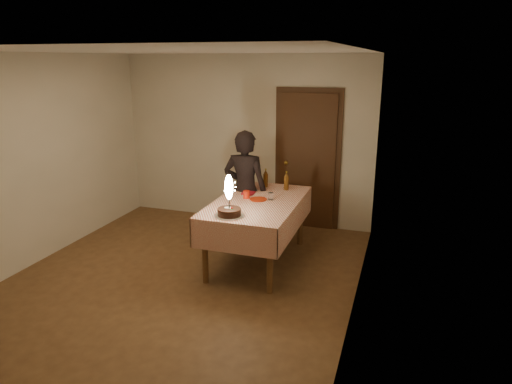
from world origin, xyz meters
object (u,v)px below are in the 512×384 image
birthday_cake (229,205)px  red_cup (247,195)px  clear_cup (271,196)px  cola_bottle (247,176)px  dining_table (257,209)px  red_plate (258,199)px  amber_bottle_left (266,178)px  amber_bottle_right (286,181)px  photographer (245,190)px

birthday_cake → red_cup: 0.70m
clear_cup → cola_bottle: size_ratio=0.28×
dining_table → red_plate: red_plate is taller
birthday_cake → amber_bottle_left: birthday_cake is taller
dining_table → amber_bottle_left: size_ratio=6.75×
birthday_cake → dining_table: bearing=79.1°
cola_bottle → amber_bottle_left: cola_bottle is taller
dining_table → red_plate: size_ratio=7.82×
red_plate → amber_bottle_right: amber_bottle_right is taller
amber_bottle_left → amber_bottle_right: size_ratio=1.00×
red_plate → amber_bottle_left: amber_bottle_left is taller
birthday_cake → red_cup: birthday_cake is taller
amber_bottle_left → photographer: bearing=-131.0°
clear_cup → amber_bottle_right: bearing=82.4°
red_plate → dining_table: bearing=-85.5°
red_plate → cola_bottle: size_ratio=0.69×
birthday_cake → amber_bottle_left: size_ratio=1.88×
red_cup → cola_bottle: 0.55m
amber_bottle_left → cola_bottle: bearing=-160.1°
red_cup → red_plate: bearing=-1.0°
amber_bottle_left → photographer: size_ratio=0.16×
clear_cup → photographer: 0.55m
clear_cup → photographer: (-0.45, 0.31, -0.05)m
clear_cup → amber_bottle_right: 0.51m
dining_table → clear_cup: bearing=33.5°
clear_cup → cola_bottle: 0.68m
cola_bottle → amber_bottle_right: cola_bottle is taller
amber_bottle_right → amber_bottle_left: bearing=170.8°
red_plate → cola_bottle: cola_bottle is taller
red_cup → amber_bottle_right: (0.38, 0.55, 0.07)m
birthday_cake → cola_bottle: (-0.21, 1.20, 0.03)m
amber_bottle_left → amber_bottle_right: (0.31, -0.05, 0.00)m
dining_table → red_plate: 0.12m
birthday_cake → clear_cup: (0.27, 0.73, -0.08)m
birthday_cake → amber_bottle_right: (0.34, 1.24, -0.00)m
cola_bottle → red_cup: bearing=-71.9°
photographer → cola_bottle: bearing=98.5°
red_plate → red_cup: bearing=179.0°
cola_bottle → amber_bottle_left: (0.24, 0.09, -0.03)m
dining_table → red_cup: size_ratio=17.20×
dining_table → photographer: size_ratio=1.05×
dining_table → amber_bottle_right: size_ratio=6.75×
dining_table → cola_bottle: 0.70m
clear_cup → amber_bottle_right: amber_bottle_right is taller
red_plate → photographer: size_ratio=0.13×
red_plate → cola_bottle: 0.62m
red_cup → photographer: photographer is taller
cola_bottle → dining_table: bearing=-59.8°
clear_cup → birthday_cake: bearing=-110.2°
birthday_cake → cola_bottle: birthday_cake is taller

